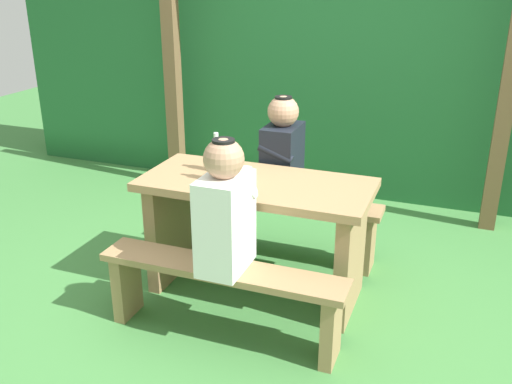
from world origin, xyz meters
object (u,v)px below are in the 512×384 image
(bench_near, at_px, (222,287))
(cell_phone, at_px, (241,171))
(bench_far, at_px, (282,214))
(bottle_right, at_px, (214,166))
(drinking_glass, at_px, (246,175))
(picnic_table, at_px, (256,218))
(bottle_left, at_px, (217,155))
(person_white_shirt, at_px, (225,210))
(person_black_coat, at_px, (282,152))

(bench_near, bearing_deg, cell_phone, 102.76)
(bench_far, xyz_separation_m, bottle_right, (-0.24, -0.61, 0.53))
(bench_far, height_order, drinking_glass, drinking_glass)
(cell_phone, bearing_deg, picnic_table, -30.46)
(bench_near, distance_m, bottle_left, 0.87)
(bench_far, height_order, person_white_shirt, person_white_shirt)
(person_white_shirt, distance_m, drinking_glass, 0.48)
(drinking_glass, bearing_deg, person_black_coat, 86.37)
(bench_near, xyz_separation_m, bottle_right, (-0.24, 0.45, 0.53))
(person_white_shirt, height_order, person_black_coat, same)
(person_black_coat, bearing_deg, cell_phone, -108.32)
(person_white_shirt, relative_size, person_black_coat, 1.00)
(bench_near, bearing_deg, bottle_right, 117.98)
(bench_near, height_order, cell_phone, cell_phone)
(drinking_glass, relative_size, cell_phone, 0.68)
(bench_near, relative_size, cell_phone, 10.00)
(bench_near, height_order, drinking_glass, drinking_glass)
(bench_far, distance_m, person_black_coat, 0.46)
(picnic_table, distance_m, drinking_glass, 0.30)
(bottle_right, bearing_deg, bottle_left, 108.99)
(drinking_glass, xyz_separation_m, bottle_left, (-0.25, 0.13, 0.05))
(person_black_coat, distance_m, drinking_glass, 0.58)
(bench_far, xyz_separation_m, cell_phone, (-0.15, -0.42, 0.44))
(picnic_table, xyz_separation_m, bench_far, (0.00, 0.53, -0.19))
(bottle_left, bearing_deg, cell_phone, 11.66)
(bottle_right, bearing_deg, drinking_glass, 8.32)
(person_black_coat, bearing_deg, bench_near, -89.58)
(person_white_shirt, distance_m, person_black_coat, 1.05)
(bench_far, distance_m, cell_phone, 0.63)
(person_white_shirt, bearing_deg, bench_near, -173.28)
(picnic_table, xyz_separation_m, person_white_shirt, (0.03, -0.53, 0.27))
(picnic_table, relative_size, bench_near, 1.00)
(bench_far, height_order, bottle_right, bottle_right)
(bottle_left, height_order, cell_phone, bottle_left)
(bench_far, xyz_separation_m, bottle_left, (-0.29, -0.45, 0.54))
(drinking_glass, bearing_deg, bottle_left, 152.40)
(picnic_table, height_order, bench_far, picnic_table)
(drinking_glass, bearing_deg, bench_near, -84.71)
(bottle_left, xyz_separation_m, cell_phone, (0.15, 0.03, -0.10))
(picnic_table, relative_size, person_white_shirt, 1.95)
(bottle_left, bearing_deg, bottle_right, -71.01)
(person_black_coat, xyz_separation_m, bottle_right, (-0.23, -0.61, 0.07))
(picnic_table, relative_size, bottle_right, 6.05)
(picnic_table, distance_m, person_white_shirt, 0.59)
(bench_near, xyz_separation_m, person_white_shirt, (0.03, 0.00, 0.46))
(bench_near, distance_m, person_white_shirt, 0.46)
(bench_near, height_order, bottle_left, bottle_left)
(drinking_glass, bearing_deg, bottle_right, -171.68)
(person_black_coat, xyz_separation_m, drinking_glass, (-0.04, -0.58, 0.03))
(drinking_glass, xyz_separation_m, bottle_right, (-0.20, -0.03, 0.04))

